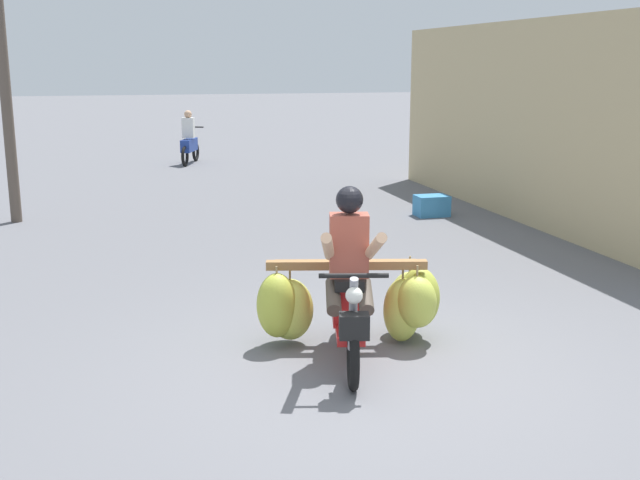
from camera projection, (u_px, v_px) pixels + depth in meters
The scene contains 5 objects.
ground_plane at pixel (370, 375), 6.72m from camera, with size 120.00×120.00×0.00m, color slate.
motorbike_main_loaded at pixel (359, 299), 7.27m from camera, with size 1.82×1.73×1.58m.
motorbike_distant_ahead_left at pixel (189, 142), 20.48m from camera, with size 0.73×1.55×1.40m.
shopfront_building at pixel (638, 119), 13.68m from camera, with size 4.77×9.53×3.30m.
produce_crate at pixel (432, 206), 13.63m from camera, with size 0.56×0.40×0.36m, color teal.
Camera 1 is at (-2.03, -5.97, 2.63)m, focal length 44.00 mm.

